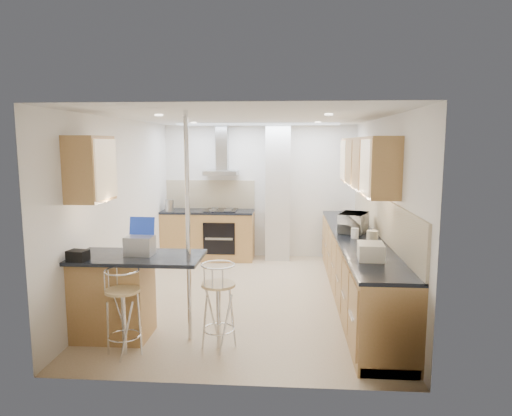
# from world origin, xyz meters

# --- Properties ---
(ground) EXTENTS (4.80, 4.80, 0.00)m
(ground) POSITION_xyz_m (0.00, 0.00, 0.00)
(ground) COLOR tan
(ground) RESTS_ON ground
(room_shell) EXTENTS (3.64, 4.84, 2.51)m
(room_shell) POSITION_xyz_m (0.32, 0.38, 1.54)
(room_shell) COLOR white
(room_shell) RESTS_ON ground
(right_counter) EXTENTS (0.63, 4.40, 0.92)m
(right_counter) POSITION_xyz_m (1.50, 0.00, 0.46)
(right_counter) COLOR #AE8445
(right_counter) RESTS_ON ground
(back_counter) EXTENTS (1.70, 0.63, 0.92)m
(back_counter) POSITION_xyz_m (-0.95, 2.10, 0.46)
(back_counter) COLOR #AE8445
(back_counter) RESTS_ON ground
(peninsula) EXTENTS (1.47, 0.72, 0.94)m
(peninsula) POSITION_xyz_m (-1.12, -1.45, 0.48)
(peninsula) COLOR #AE8445
(peninsula) RESTS_ON ground
(microwave) EXTENTS (0.49, 0.58, 0.28)m
(microwave) POSITION_xyz_m (1.46, 0.15, 1.06)
(microwave) COLOR white
(microwave) RESTS_ON right_counter
(laptop) EXTENTS (0.31, 0.24, 0.21)m
(laptop) POSITION_xyz_m (-1.08, -1.41, 1.04)
(laptop) COLOR #A8ABB0
(laptop) RESTS_ON peninsula
(bag) EXTENTS (0.23, 0.18, 0.11)m
(bag) POSITION_xyz_m (-1.65, -1.71, 1.00)
(bag) COLOR black
(bag) RESTS_ON peninsula
(bar_stool_near) EXTENTS (0.47, 0.47, 0.91)m
(bar_stool_near) POSITION_xyz_m (-1.12, -1.88, 0.46)
(bar_stool_near) COLOR #D8B974
(bar_stool_near) RESTS_ON ground
(bar_stool_end) EXTENTS (0.45, 0.45, 0.93)m
(bar_stool_end) POSITION_xyz_m (-0.18, -1.66, 0.46)
(bar_stool_end) COLOR #D8B974
(bar_stool_end) RESTS_ON ground
(jar_a) EXTENTS (0.14, 0.14, 0.17)m
(jar_a) POSITION_xyz_m (1.68, 0.82, 1.00)
(jar_a) COLOR silver
(jar_a) RESTS_ON right_counter
(jar_b) EXTENTS (0.11, 0.11, 0.14)m
(jar_b) POSITION_xyz_m (1.50, 0.75, 0.99)
(jar_b) COLOR silver
(jar_b) RESTS_ON right_counter
(jar_c) EXTENTS (0.15, 0.15, 0.18)m
(jar_c) POSITION_xyz_m (1.58, -0.63, 1.01)
(jar_c) COLOR beige
(jar_c) RESTS_ON right_counter
(jar_d) EXTENTS (0.10, 0.10, 0.13)m
(jar_d) POSITION_xyz_m (1.42, -0.25, 0.99)
(jar_d) COLOR white
(jar_d) RESTS_ON right_counter
(bread_bin) EXTENTS (0.29, 0.36, 0.18)m
(bread_bin) POSITION_xyz_m (1.43, -1.36, 1.01)
(bread_bin) COLOR silver
(bread_bin) RESTS_ON right_counter
(kettle) EXTENTS (0.16, 0.16, 0.22)m
(kettle) POSITION_xyz_m (-1.63, 1.93, 1.03)
(kettle) COLOR #A5A8AA
(kettle) RESTS_ON back_counter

